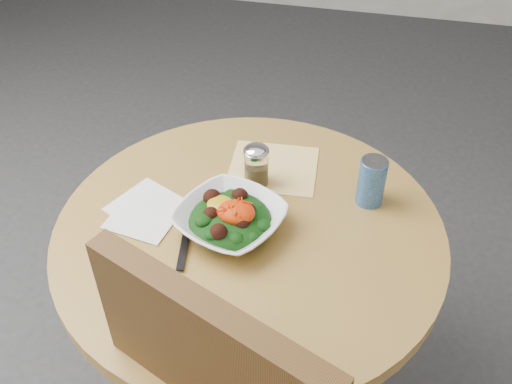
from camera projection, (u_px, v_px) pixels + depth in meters
table at (250, 282)px, 1.44m from camera, size 0.90×0.90×0.75m
cloth_napkin at (273, 168)px, 1.47m from camera, size 0.24×0.22×0.00m
paper_napkins at (146, 211)px, 1.35m from camera, size 0.20×0.22×0.00m
salad_bowl at (230, 219)px, 1.28m from camera, size 0.30×0.30×0.09m
fork at (188, 229)px, 1.30m from camera, size 0.06×0.24×0.00m
spice_shaker at (256, 166)px, 1.39m from camera, size 0.06×0.06×0.11m
beverage_can at (372, 181)px, 1.34m from camera, size 0.07×0.07×0.13m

